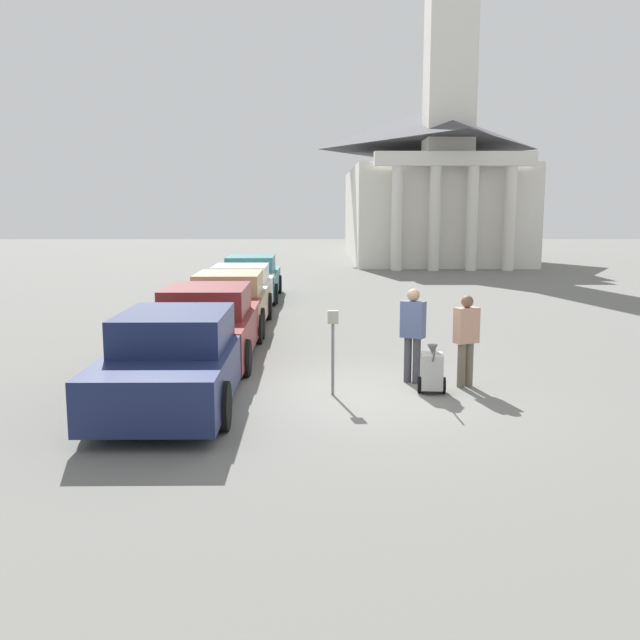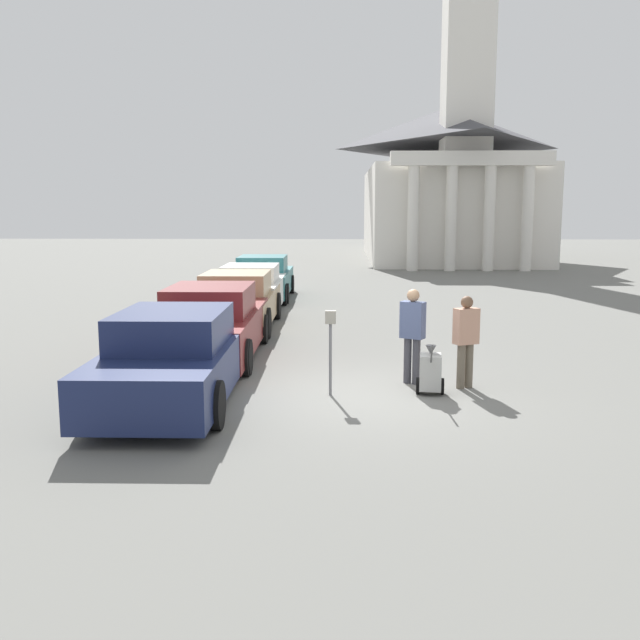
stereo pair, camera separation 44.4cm
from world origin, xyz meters
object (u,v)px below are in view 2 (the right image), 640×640
object	(u,v)px
equipment_cart	(430,372)
parked_car_teal	(263,279)
parked_car_tan	(237,302)
parking_meter	(330,337)
church	(447,174)
parked_car_white	(251,290)
person_supervisor	(466,336)
parked_car_maroon	(212,325)
parked_car_navy	(176,358)
person_worker	(413,330)

from	to	relation	value
equipment_cart	parked_car_teal	bearing A→B (deg)	114.02
parked_car_tan	parking_meter	distance (m)	7.17
parked_car_tan	parked_car_teal	size ratio (longest dim) A/B	1.07
parked_car_tan	church	distance (m)	27.56
parked_car_white	person_supervisor	world-z (taller)	person_supervisor
parked_car_maroon	parking_meter	distance (m)	3.92
parking_meter	church	size ratio (longest dim) A/B	0.06
parked_car_teal	equipment_cart	size ratio (longest dim) A/B	4.66
person_supervisor	equipment_cart	bearing A→B (deg)	9.02
parked_car_teal	parked_car_navy	bearing A→B (deg)	-90.35
parked_car_navy	person_supervisor	world-z (taller)	person_supervisor
parked_car_white	equipment_cart	distance (m)	10.43
parked_car_white	parked_car_teal	bearing A→B (deg)	89.65
parked_car_white	equipment_cart	xyz separation A→B (m)	(4.24, -9.53, -0.29)
parked_car_white	person_worker	distance (m)	9.67
parked_car_navy	person_supervisor	bearing A→B (deg)	10.16
parked_car_maroon	parked_car_navy	bearing A→B (deg)	-90.35
parked_car_white	person_supervisor	xyz separation A→B (m)	(4.90, -9.10, 0.24)
parked_car_navy	parking_meter	world-z (taller)	parked_car_navy
parked_car_tan	church	size ratio (longest dim) A/B	0.22
equipment_cart	church	xyz separation A→B (m)	(4.88, 32.20, 4.74)
parking_meter	person_worker	xyz separation A→B (m)	(1.46, 0.86, -0.02)
parked_car_tan	parked_car_teal	world-z (taller)	parked_car_tan
parked_car_teal	equipment_cart	world-z (taller)	parked_car_teal
parked_car_maroon	parked_car_white	bearing A→B (deg)	89.65
parked_car_white	person_supervisor	size ratio (longest dim) A/B	2.90
parked_car_white	person_supervisor	distance (m)	10.33
parked_car_maroon	parked_car_teal	bearing A→B (deg)	89.65
parked_car_navy	person_worker	world-z (taller)	person_worker
parked_car_maroon	parked_car_tan	bearing A→B (deg)	89.65
parked_car_teal	person_supervisor	size ratio (longest dim) A/B	2.85
equipment_cart	church	size ratio (longest dim) A/B	0.04
parking_meter	equipment_cart	distance (m)	1.81
parked_car_navy	parked_car_maroon	xyz separation A→B (m)	(-0.00, 3.31, 0.01)
parked_car_teal	church	distance (m)	21.84
parked_car_maroon	equipment_cart	world-z (taller)	parked_car_maroon
parked_car_tan	parked_car_white	size ratio (longest dim) A/B	1.05
parked_car_tan	parking_meter	xyz separation A→B (m)	(2.54, -6.70, 0.31)
parking_meter	parked_car_maroon	bearing A→B (deg)	130.57
parked_car_navy	person_worker	bearing A→B (deg)	16.48
parked_car_navy	parked_car_maroon	size ratio (longest dim) A/B	1.03
person_supervisor	parked_car_maroon	bearing A→B (deg)	-50.43
person_supervisor	parked_car_tan	bearing A→B (deg)	-75.71
parked_car_teal	person_supervisor	bearing A→B (deg)	-68.85
parked_car_navy	parked_car_maroon	bearing A→B (deg)	89.65
equipment_cart	parked_car_navy	bearing A→B (deg)	-167.81
parked_car_teal	person_worker	size ratio (longest dim) A/B	2.71
person_supervisor	equipment_cart	world-z (taller)	person_supervisor
equipment_cart	parking_meter	bearing A→B (deg)	-169.95
parked_car_tan	person_supervisor	bearing A→B (deg)	-51.79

